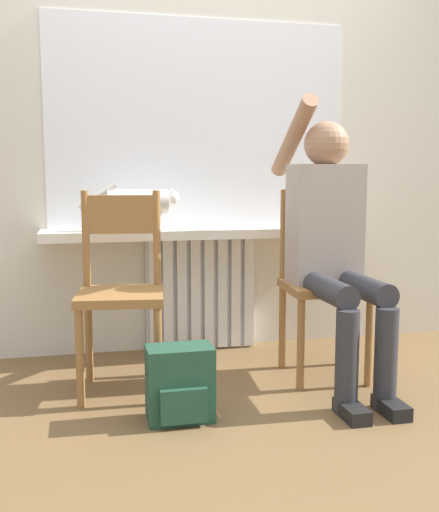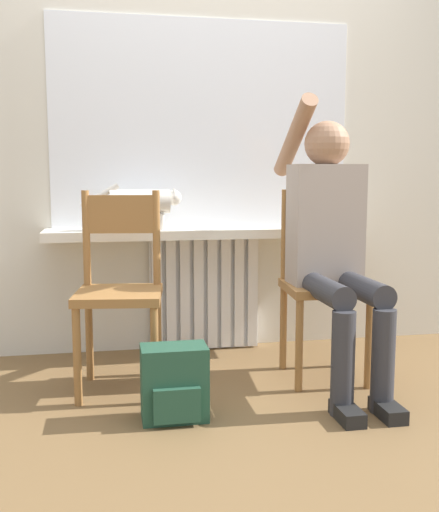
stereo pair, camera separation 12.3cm
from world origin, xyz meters
name	(u,v)px [view 2 (the right image)]	position (x,y,z in m)	size (l,w,h in m)	color
ground_plane	(251,429)	(0.00, 0.00, 0.00)	(12.00, 12.00, 0.00)	brown
wall_with_window	(202,114)	(0.00, 1.23, 1.35)	(7.00, 0.06, 2.70)	silver
radiator	(204,292)	(0.00, 1.15, 0.33)	(0.63, 0.08, 0.66)	white
windowsill	(207,233)	(0.00, 1.05, 0.69)	(1.76, 0.29, 0.05)	white
window_glass	(203,124)	(0.00, 1.20, 1.29)	(1.69, 0.01, 1.16)	white
chair_left	(120,288)	(-0.49, 0.57, 0.48)	(0.43, 0.43, 0.93)	#9E6B38
chair_right	(323,281)	(0.50, 0.57, 0.48)	(0.41, 0.41, 0.93)	#9E6B38
person	(332,237)	(0.50, 0.45, 0.71)	(0.36, 1.03, 1.38)	#333338
cat	(142,202)	(-0.36, 1.01, 0.86)	(0.54, 0.13, 0.25)	silver
backpack	(174,384)	(-0.29, 0.15, 0.15)	(0.27, 0.19, 0.31)	#234C38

